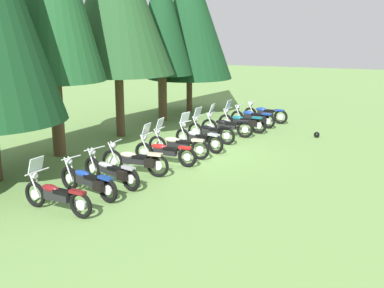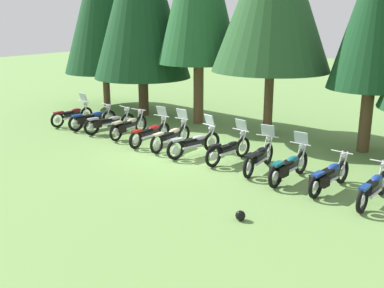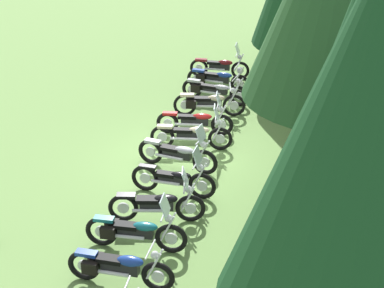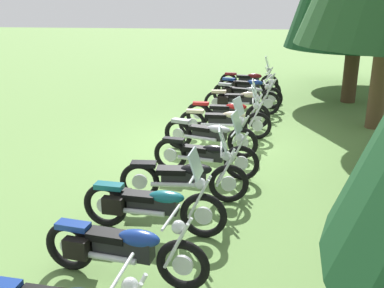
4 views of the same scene
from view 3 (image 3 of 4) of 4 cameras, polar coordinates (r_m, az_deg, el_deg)
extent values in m
plane|color=#6B934C|center=(17.60, -0.77, -1.46)|extent=(80.00, 80.00, 0.00)
torus|color=black|center=(23.42, 4.37, 6.64)|extent=(0.19, 0.69, 0.68)
cylinder|color=silver|center=(23.42, 4.37, 6.64)|extent=(0.08, 0.26, 0.26)
torus|color=black|center=(23.62, 0.63, 6.89)|extent=(0.19, 0.69, 0.68)
cylinder|color=silver|center=(23.62, 0.63, 6.89)|extent=(0.08, 0.26, 0.26)
cube|color=black|center=(23.47, 2.50, 7.02)|extent=(0.26, 0.78, 0.25)
ellipsoid|color=maroon|center=(23.39, 3.03, 7.34)|extent=(0.28, 0.56, 0.20)
cube|color=black|center=(23.45, 1.99, 7.34)|extent=(0.26, 0.53, 0.10)
cube|color=maroon|center=(23.50, 0.83, 7.60)|extent=(0.21, 0.46, 0.08)
cylinder|color=silver|center=(23.39, 4.27, 7.39)|extent=(0.08, 0.34, 0.65)
cylinder|color=silver|center=(23.26, 4.23, 7.28)|extent=(0.08, 0.34, 0.65)
cylinder|color=silver|center=(23.23, 4.08, 8.14)|extent=(0.77, 0.13, 0.04)
sphere|color=silver|center=(23.25, 4.29, 7.84)|extent=(0.19, 0.19, 0.17)
cylinder|color=silver|center=(23.42, 2.05, 6.75)|extent=(0.17, 0.77, 0.08)
cube|color=silver|center=(23.17, 4.14, 8.55)|extent=(0.46, 0.20, 0.39)
torus|color=black|center=(22.08, 4.36, 5.41)|extent=(0.31, 0.70, 0.69)
cylinder|color=silver|center=(22.08, 4.36, 5.41)|extent=(0.12, 0.26, 0.26)
torus|color=black|center=(22.52, 0.40, 5.92)|extent=(0.31, 0.70, 0.69)
cylinder|color=silver|center=(22.52, 0.40, 5.92)|extent=(0.12, 0.26, 0.26)
cube|color=black|center=(22.25, 2.37, 5.93)|extent=(0.39, 0.81, 0.24)
ellipsoid|color=navy|center=(22.14, 2.92, 6.22)|extent=(0.37, 0.61, 0.19)
cube|color=black|center=(22.27, 1.83, 6.29)|extent=(0.35, 0.57, 0.10)
cube|color=navy|center=(22.39, 0.60, 6.65)|extent=(0.28, 0.47, 0.08)
cylinder|color=silver|center=(22.05, 4.28, 6.21)|extent=(0.14, 0.33, 0.65)
cylinder|color=silver|center=(21.93, 4.18, 6.10)|extent=(0.14, 0.33, 0.65)
cylinder|color=silver|center=(21.90, 4.06, 7.01)|extent=(0.63, 0.21, 0.04)
sphere|color=silver|center=(21.91, 4.28, 6.68)|extent=(0.21, 0.21, 0.17)
cylinder|color=silver|center=(22.23, 1.84, 5.68)|extent=(0.30, 0.79, 0.08)
cube|color=black|center=(22.55, 1.00, 6.21)|extent=(0.22, 0.35, 0.26)
cube|color=black|center=(22.30, 0.77, 5.98)|extent=(0.22, 0.35, 0.26)
torus|color=black|center=(21.05, 4.28, 4.34)|extent=(0.33, 0.70, 0.70)
cylinder|color=silver|center=(21.05, 4.28, 4.34)|extent=(0.13, 0.26, 0.26)
torus|color=black|center=(21.57, -0.02, 4.97)|extent=(0.33, 0.70, 0.70)
cylinder|color=silver|center=(21.57, -0.02, 4.97)|extent=(0.13, 0.26, 0.26)
cube|color=black|center=(21.26, 2.11, 4.89)|extent=(0.43, 0.85, 0.21)
ellipsoid|color=#9EA0A8|center=(21.14, 2.71, 5.12)|extent=(0.40, 0.64, 0.16)
cube|color=black|center=(21.30, 1.52, 5.22)|extent=(0.37, 0.60, 0.10)
cube|color=#9EA0A8|center=(21.42, 0.18, 5.74)|extent=(0.29, 0.47, 0.08)
cylinder|color=silver|center=(21.01, 4.21, 5.18)|extent=(0.15, 0.33, 0.65)
cylinder|color=silver|center=(20.90, 4.09, 5.06)|extent=(0.15, 0.33, 0.65)
cylinder|color=silver|center=(20.86, 3.97, 6.01)|extent=(0.74, 0.27, 0.04)
sphere|color=silver|center=(20.87, 4.19, 5.67)|extent=(0.21, 0.21, 0.17)
cylinder|color=silver|center=(21.24, 1.53, 4.68)|extent=(0.33, 0.82, 0.08)
cube|color=black|center=(21.59, 0.61, 5.28)|extent=(0.23, 0.35, 0.26)
cube|color=black|center=(21.34, 0.34, 5.02)|extent=(0.23, 0.35, 0.26)
torus|color=black|center=(20.23, 3.81, 3.48)|extent=(0.12, 0.74, 0.74)
cylinder|color=silver|center=(20.23, 3.81, 3.48)|extent=(0.06, 0.29, 0.29)
torus|color=black|center=(20.23, -0.66, 3.53)|extent=(0.12, 0.74, 0.74)
cylinder|color=silver|center=(20.23, -0.66, 3.53)|extent=(0.06, 0.29, 0.29)
cube|color=black|center=(20.17, 1.58, 3.79)|extent=(0.24, 0.79, 0.24)
ellipsoid|color=beige|center=(20.12, 2.21, 4.17)|extent=(0.28, 0.56, 0.19)
cube|color=black|center=(20.13, 0.97, 4.11)|extent=(0.26, 0.53, 0.10)
cube|color=beige|center=(20.09, -0.43, 4.45)|extent=(0.21, 0.45, 0.08)
cylinder|color=silver|center=(20.19, 3.66, 4.35)|extent=(0.06, 0.34, 0.65)
cylinder|color=silver|center=(20.05, 3.67, 4.18)|extent=(0.06, 0.34, 0.65)
cylinder|color=silver|center=(19.99, 3.46, 5.17)|extent=(0.73, 0.06, 0.04)
sphere|color=silver|center=(20.04, 3.71, 4.84)|extent=(0.18, 0.18, 0.17)
cylinder|color=silver|center=(20.09, 1.08, 3.42)|extent=(0.11, 0.78, 0.08)
cube|color=black|center=(20.34, -0.08, 3.97)|extent=(0.15, 0.33, 0.26)
cube|color=black|center=(20.03, -0.10, 3.61)|extent=(0.15, 0.33, 0.26)
torus|color=black|center=(18.91, 2.73, 1.72)|extent=(0.14, 0.68, 0.68)
cylinder|color=silver|center=(18.91, 2.73, 1.72)|extent=(0.06, 0.25, 0.25)
torus|color=black|center=(19.05, -2.22, 1.92)|extent=(0.14, 0.68, 0.68)
cylinder|color=silver|center=(19.05, -2.22, 1.92)|extent=(0.06, 0.25, 0.25)
cube|color=black|center=(18.92, 0.25, 2.12)|extent=(0.21, 0.82, 0.24)
ellipsoid|color=#B21919|center=(18.84, 0.93, 2.49)|extent=(0.24, 0.59, 0.19)
cube|color=black|center=(18.89, -0.44, 2.47)|extent=(0.23, 0.55, 0.10)
cube|color=#B21919|center=(18.91, -2.00, 2.77)|extent=(0.18, 0.45, 0.08)
cylinder|color=silver|center=(18.85, 2.58, 2.63)|extent=(0.06, 0.34, 0.65)
cylinder|color=silver|center=(18.73, 2.55, 2.47)|extent=(0.06, 0.34, 0.65)
cylinder|color=silver|center=(18.66, 2.34, 3.51)|extent=(0.76, 0.06, 0.04)
sphere|color=silver|center=(18.70, 2.61, 3.16)|extent=(0.18, 0.18, 0.17)
cylinder|color=silver|center=(18.87, -0.33, 1.76)|extent=(0.11, 0.82, 0.08)
cube|color=silver|center=(18.59, 2.41, 4.02)|extent=(0.45, 0.17, 0.39)
torus|color=black|center=(18.03, 2.56, 0.47)|extent=(0.11, 0.71, 0.70)
cylinder|color=silver|center=(18.03, 2.56, 0.47)|extent=(0.05, 0.27, 0.27)
torus|color=black|center=(18.14, -2.69, 0.64)|extent=(0.11, 0.71, 0.70)
cylinder|color=silver|center=(18.14, -2.69, 0.64)|extent=(0.05, 0.27, 0.27)
cube|color=black|center=(18.02, -0.08, 0.87)|extent=(0.20, 0.83, 0.24)
ellipsoid|color=beige|center=(17.94, 0.65, 1.28)|extent=(0.25, 0.59, 0.19)
cube|color=black|center=(17.98, -0.80, 1.24)|extent=(0.23, 0.55, 0.10)
cube|color=beige|center=(17.99, -2.46, 1.59)|extent=(0.18, 0.44, 0.08)
cylinder|color=silver|center=(17.96, 2.39, 1.43)|extent=(0.05, 0.34, 0.65)
cylinder|color=silver|center=(17.83, 2.38, 1.23)|extent=(0.05, 0.34, 0.65)
cylinder|color=silver|center=(17.76, 2.15, 2.33)|extent=(0.60, 0.04, 0.04)
sphere|color=silver|center=(17.81, 2.43, 1.96)|extent=(0.17, 0.17, 0.17)
cylinder|color=silver|center=(17.96, -0.69, 0.47)|extent=(0.09, 0.82, 0.08)
cube|color=silver|center=(17.69, 2.22, 2.86)|extent=(0.44, 0.16, 0.39)
torus|color=black|center=(16.73, 1.17, -1.65)|extent=(0.34, 0.72, 0.72)
cylinder|color=silver|center=(16.73, 1.17, -1.65)|extent=(0.13, 0.27, 0.27)
torus|color=black|center=(17.31, -3.77, -0.70)|extent=(0.34, 0.72, 0.72)
cylinder|color=silver|center=(17.31, -3.77, -0.70)|extent=(0.13, 0.27, 0.27)
cube|color=black|center=(16.96, -1.35, -0.86)|extent=(0.45, 0.82, 0.23)
ellipsoid|color=#9EA0A8|center=(16.81, -0.66, -0.56)|extent=(0.43, 0.62, 0.18)
cube|color=black|center=(16.99, -2.03, -0.39)|extent=(0.40, 0.58, 0.10)
cube|color=#9EA0A8|center=(17.13, -3.57, 0.24)|extent=(0.32, 0.48, 0.08)
cylinder|color=silver|center=(16.68, 1.09, -0.60)|extent=(0.15, 0.33, 0.65)
cylinder|color=silver|center=(16.55, 0.89, -0.82)|extent=(0.15, 0.33, 0.65)
cylinder|color=silver|center=(16.49, 0.74, 0.38)|extent=(0.62, 0.24, 0.04)
sphere|color=silver|center=(16.51, 1.03, -0.04)|extent=(0.22, 0.22, 0.17)
cylinder|color=silver|center=(16.95, -2.06, -1.19)|extent=(0.33, 0.78, 0.08)
cube|color=silver|center=(16.41, 0.81, 0.94)|extent=(0.47, 0.29, 0.39)
torus|color=black|center=(15.64, 0.91, -3.82)|extent=(0.25, 0.72, 0.71)
cylinder|color=silver|center=(15.64, 0.91, -3.82)|extent=(0.11, 0.28, 0.27)
torus|color=black|center=(16.03, -4.27, -3.09)|extent=(0.25, 0.72, 0.71)
cylinder|color=silver|center=(16.03, -4.27, -3.09)|extent=(0.11, 0.28, 0.27)
cube|color=black|center=(15.77, -1.72, -3.15)|extent=(0.33, 0.76, 0.21)
ellipsoid|color=black|center=(15.66, -1.01, -2.84)|extent=(0.33, 0.56, 0.17)
cube|color=black|center=(15.78, -2.44, -2.74)|extent=(0.31, 0.52, 0.10)
cube|color=black|center=(15.84, -4.03, -2.08)|extent=(0.25, 0.46, 0.08)
cylinder|color=silver|center=(15.56, 0.76, -2.72)|extent=(0.11, 0.34, 0.65)
cylinder|color=silver|center=(15.45, 0.63, -2.95)|extent=(0.11, 0.34, 0.65)
cylinder|color=silver|center=(15.36, 0.42, -1.70)|extent=(0.70, 0.18, 0.04)
sphere|color=silver|center=(15.40, 0.74, -2.13)|extent=(0.20, 0.20, 0.17)
cylinder|color=silver|center=(15.76, -2.41, -3.50)|extent=(0.23, 0.74, 0.08)
cube|color=silver|center=(15.27, 0.49, -1.11)|extent=(0.46, 0.24, 0.39)
torus|color=black|center=(14.77, -0.14, -5.82)|extent=(0.14, 0.71, 0.71)
cylinder|color=silver|center=(14.77, -0.14, -5.82)|extent=(0.06, 0.27, 0.27)
torus|color=black|center=(14.87, -6.22, -5.75)|extent=(0.14, 0.71, 0.71)
cylinder|color=silver|center=(14.87, -6.22, -5.75)|extent=(0.06, 0.27, 0.27)
cube|color=black|center=(14.74, -3.20, -5.44)|extent=(0.28, 0.79, 0.24)
ellipsoid|color=black|center=(14.65, -2.37, -4.96)|extent=(0.32, 0.57, 0.19)
cube|color=black|center=(14.69, -4.06, -5.04)|extent=(0.30, 0.53, 0.10)
cube|color=black|center=(14.69, -5.98, -4.66)|extent=(0.24, 0.45, 0.08)
cylinder|color=silver|center=(14.69, -0.37, -4.66)|extent=(0.06, 0.34, 0.65)
cylinder|color=silver|center=(14.53, -0.38, -5.02)|extent=(0.06, 0.34, 0.65)
cylinder|color=silver|center=(14.44, -0.70, -3.69)|extent=(0.77, 0.08, 0.04)
sphere|color=silver|center=(14.50, -0.34, -4.10)|extent=(0.18, 0.18, 0.17)
cylinder|color=silver|center=(14.67, -3.91, -6.03)|extent=(0.12, 0.78, 0.08)
cube|color=silver|center=(14.35, -0.62, -3.07)|extent=(0.45, 0.17, 0.39)
torus|color=black|center=(13.75, -1.89, -8.52)|extent=(0.19, 0.73, 0.72)
cylinder|color=silver|center=(13.75, -1.89, -8.52)|extent=(0.08, 0.28, 0.27)
torus|color=black|center=(14.10, -8.18, -7.82)|extent=(0.19, 0.73, 0.72)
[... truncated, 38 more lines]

